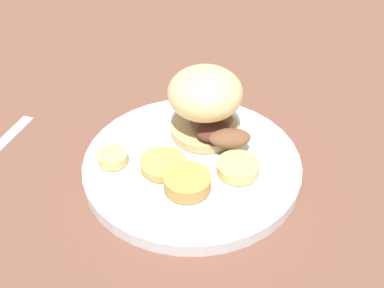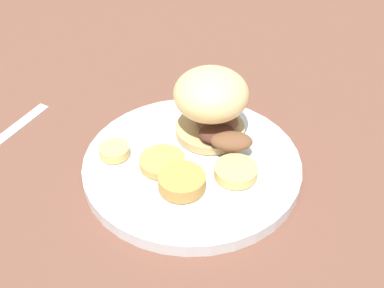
{
  "view_description": "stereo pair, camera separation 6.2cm",
  "coord_description": "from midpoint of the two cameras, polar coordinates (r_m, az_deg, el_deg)",
  "views": [
    {
      "loc": [
        0.05,
        -0.47,
        0.44
      ],
      "look_at": [
        0.0,
        0.0,
        0.04
      ],
      "focal_mm": 50.0,
      "sensor_mm": 36.0,
      "label": 1
    },
    {
      "loc": [
        0.11,
        -0.46,
        0.44
      ],
      "look_at": [
        0.0,
        0.0,
        0.04
      ],
      "focal_mm": 50.0,
      "sensor_mm": 36.0,
      "label": 2
    }
  ],
  "objects": [
    {
      "name": "ground_plane",
      "position": [
        0.64,
        2.74,
        -3.03
      ],
      "size": [
        4.0,
        4.0,
        0.0
      ],
      "primitive_type": "plane",
      "color": "brown"
    },
    {
      "name": "sandwich",
      "position": [
        0.65,
        4.98,
        4.17
      ],
      "size": [
        0.11,
        0.1,
        0.09
      ],
      "color": "tan",
      "rests_on": "dinner_plate"
    },
    {
      "name": "potato_round_1",
      "position": [
        0.61,
        7.58,
        -3.04
      ],
      "size": [
        0.05,
        0.05,
        0.01
      ],
      "primitive_type": "cylinder",
      "color": "#DBB766",
      "rests_on": "dinner_plate"
    },
    {
      "name": "potato_round_2",
      "position": [
        0.64,
        -5.58,
        -0.85
      ],
      "size": [
        0.04,
        0.04,
        0.01
      ],
      "primitive_type": "cylinder",
      "color": "#DBB766",
      "rests_on": "dinner_plate"
    },
    {
      "name": "dinner_plate",
      "position": [
        0.64,
        2.77,
        -2.38
      ],
      "size": [
        0.26,
        0.26,
        0.02
      ],
      "color": "white",
      "rests_on": "ground_plane"
    },
    {
      "name": "fork",
      "position": [
        0.72,
        -17.09,
        0.74
      ],
      "size": [
        0.06,
        0.15,
        0.0
      ],
      "color": "silver",
      "rests_on": "ground_plane"
    },
    {
      "name": "potato_round_0",
      "position": [
        0.62,
        -0.37,
        -2.03
      ],
      "size": [
        0.05,
        0.05,
        0.01
      ],
      "primitive_type": "cylinder",
      "color": "tan",
      "rests_on": "dinner_plate"
    },
    {
      "name": "potato_round_3",
      "position": [
        0.59,
        2.27,
        -4.24
      ],
      "size": [
        0.05,
        0.05,
        0.02
      ],
      "primitive_type": "cylinder",
      "color": "#BC8942",
      "rests_on": "dinner_plate"
    }
  ]
}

